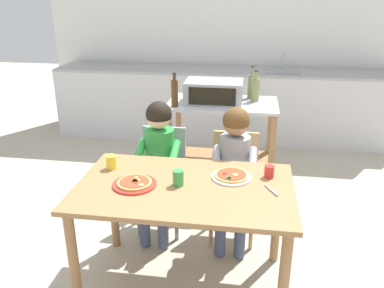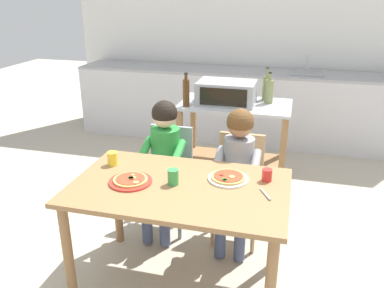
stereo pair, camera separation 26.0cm
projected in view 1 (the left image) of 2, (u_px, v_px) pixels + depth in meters
name	position (u px, v px, depth m)	size (l,w,h in m)	color
ground_plane	(207.00, 193.00, 3.82)	(12.71, 12.71, 0.00)	#B7AD99
back_wall_tiled	(226.00, 28.00, 5.13)	(4.66, 0.12, 2.70)	white
kitchen_counter	(221.00, 104.00, 5.08)	(4.20, 0.60, 1.09)	silver
kitchen_island_cart	(222.00, 133.00, 3.69)	(0.98, 0.57, 0.87)	#B7BABF
toaster_oven	(214.00, 92.00, 3.53)	(0.50, 0.35, 0.20)	#999BA0
bottle_dark_olive_oil	(255.00, 89.00, 3.58)	(0.07, 0.07, 0.28)	olive
bottle_squat_spirits	(251.00, 85.00, 3.69)	(0.07, 0.07, 0.30)	olive
bottle_brown_beer	(175.00, 92.00, 3.40)	(0.06, 0.06, 0.29)	#4C2D14
dining_table	(185.00, 201.00, 2.42)	(1.30, 0.81, 0.73)	olive
dining_chair_left	(162.00, 171.00, 3.15)	(0.36, 0.36, 0.81)	gray
dining_chair_right	(234.00, 178.00, 3.04)	(0.36, 0.36, 0.81)	tan
child_in_green_shirt	(158.00, 154.00, 2.97)	(0.32, 0.42, 1.05)	#424C6B
child_in_grey_shirt	(234.00, 161.00, 2.86)	(0.32, 0.42, 1.04)	#424C6B
pizza_plate_red_rimmed	(135.00, 183.00, 2.38)	(0.26, 0.26, 0.03)	red
pizza_plate_white	(231.00, 176.00, 2.47)	(0.25, 0.25, 0.03)	white
drinking_cup_red	(269.00, 171.00, 2.47)	(0.06, 0.06, 0.08)	red
drinking_cup_yellow	(111.00, 162.00, 2.59)	(0.07, 0.07, 0.09)	yellow
drinking_cup_green	(178.00, 178.00, 2.37)	(0.07, 0.07, 0.10)	green
serving_spoon	(271.00, 190.00, 2.31)	(0.01, 0.01, 0.14)	#B7BABF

